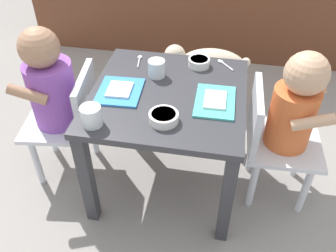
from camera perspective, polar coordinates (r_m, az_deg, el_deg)
The scene contains 13 objects.
ground_plane at distance 1.64m, azimuth 0.00°, elevation -7.98°, with size 7.00×7.00×0.00m, color gray.
dining_table at distance 1.38m, azimuth 0.00°, elevation 2.58°, with size 0.57×0.58×0.46m.
seated_child_left at distance 1.48m, azimuth -17.42°, elevation 5.34°, with size 0.31×0.31×0.68m.
seated_child_right at distance 1.39m, azimuth 18.59°, elevation 1.93°, with size 0.29×0.29×0.66m.
dog at distance 1.95m, azimuth 6.30°, elevation 9.28°, with size 0.46×0.18×0.34m.
food_tray_left at distance 1.35m, azimuth -7.58°, elevation 5.50°, with size 0.17×0.19×0.02m.
food_tray_right at distance 1.29m, azimuth 7.40°, elevation 3.91°, with size 0.14×0.20×0.02m.
water_cup_left at distance 1.42m, azimuth -1.80°, elevation 8.89°, with size 0.07×0.07×0.07m.
water_cup_right at distance 1.20m, azimuth -11.92°, elevation 1.38°, with size 0.07×0.07×0.07m.
veggie_bowl_far at distance 1.49m, azimuth 4.89°, elevation 9.99°, with size 0.09×0.09×0.03m.
cereal_bowl_left_side at distance 1.19m, azimuth -0.69°, elevation 1.42°, with size 0.10×0.10×0.03m.
spoon_by_left_tray at distance 1.54m, azimuth -4.53°, elevation 10.32°, with size 0.03×0.10×0.01m.
spoon_by_right_tray at distance 1.52m, azimuth 8.78°, elevation 9.65°, with size 0.07×0.08×0.01m.
Camera 1 is at (0.20, -1.08, 1.23)m, focal length 38.81 mm.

